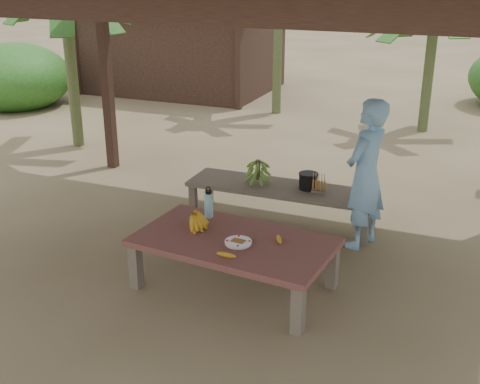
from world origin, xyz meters
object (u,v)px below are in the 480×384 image
at_px(work_table, 234,245).
at_px(water_flask, 209,204).
at_px(ripe_banana_bunch, 192,220).
at_px(bench, 281,191).
at_px(plate, 238,242).
at_px(woman, 366,175).
at_px(cooking_pot, 308,181).

relative_size(work_table, water_flask, 5.82).
distance_m(work_table, ripe_banana_bunch, 0.49).
relative_size(ripe_banana_bunch, water_flask, 0.89).
bearing_deg(bench, ripe_banana_bunch, -104.32).
relative_size(plate, water_flask, 0.77).
bearing_deg(plate, water_flask, 137.65).
distance_m(plate, woman, 1.70).
height_order(water_flask, cooking_pot, water_flask).
height_order(work_table, woman, woman).
distance_m(bench, cooking_pot, 0.34).
relative_size(ripe_banana_bunch, plate, 1.17).
bearing_deg(cooking_pot, water_flask, -117.17).
relative_size(bench, cooking_pot, 10.35).
height_order(cooking_pot, woman, woman).
relative_size(work_table, bench, 0.85).
relative_size(bench, woman, 1.37).
distance_m(work_table, cooking_pot, 1.68).
distance_m(work_table, woman, 1.69).
bearing_deg(woman, plate, -11.90).
bearing_deg(work_table, water_flask, 143.54).
bearing_deg(water_flask, woman, 36.29).
bearing_deg(woman, bench, -85.58).
bearing_deg(woman, ripe_banana_bunch, -28.80).
xyz_separation_m(ripe_banana_bunch, woman, (1.38, 1.29, 0.22)).
bearing_deg(ripe_banana_bunch, cooking_pot, 66.53).
relative_size(bench, ripe_banana_bunch, 7.65).
bearing_deg(plate, ripe_banana_bunch, 163.44).
bearing_deg(water_flask, bench, 74.27).
xyz_separation_m(work_table, water_flask, (-0.43, 0.38, 0.20)).
xyz_separation_m(plate, woman, (0.84, 1.46, 0.29)).
height_order(work_table, plate, plate).
relative_size(water_flask, cooking_pot, 1.52).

